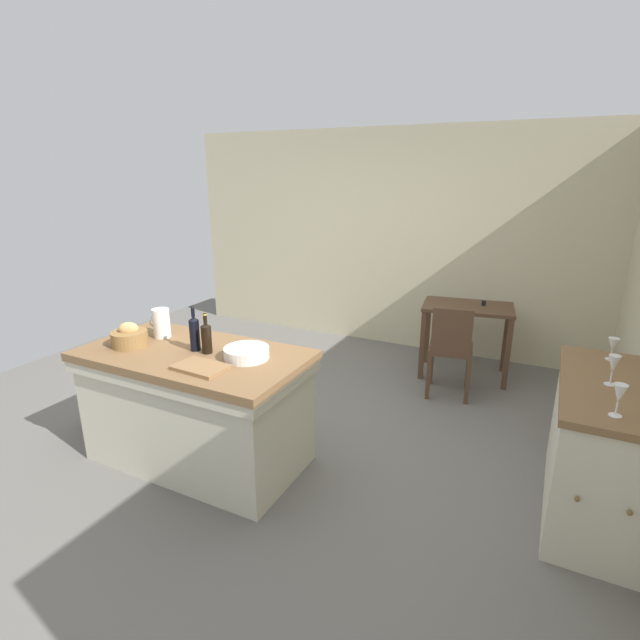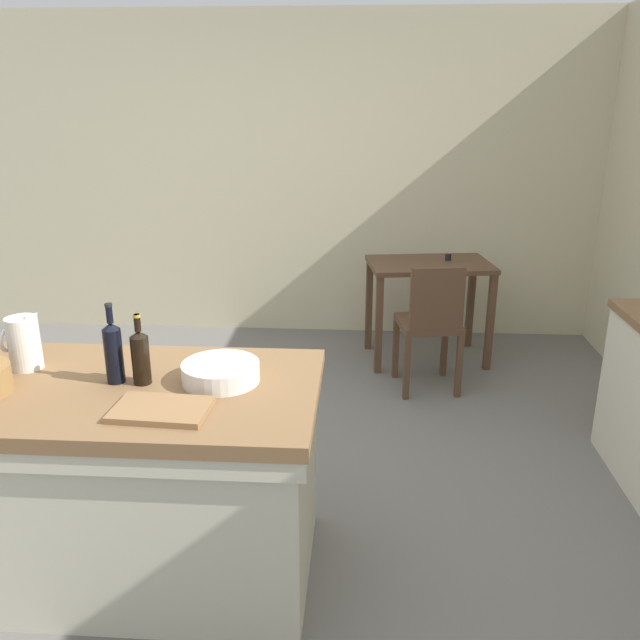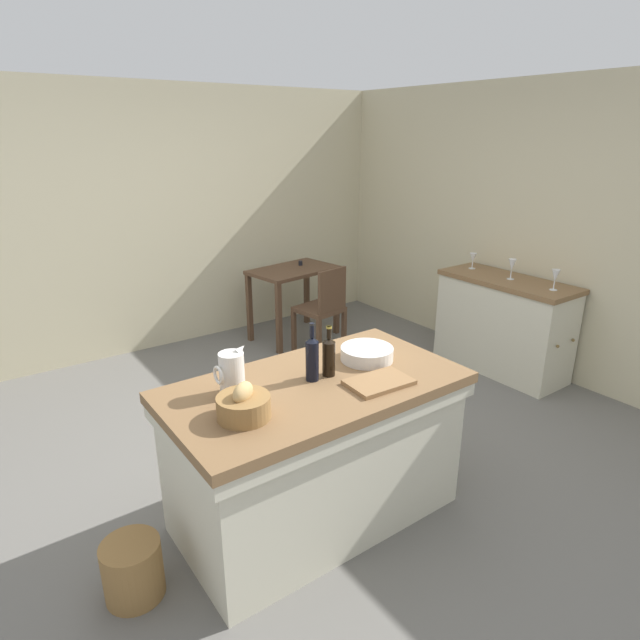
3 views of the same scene
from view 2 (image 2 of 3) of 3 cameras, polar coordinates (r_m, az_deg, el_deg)
name	(u,v)px [view 2 (image 2 of 3)]	position (r m, az deg, el deg)	size (l,w,h in m)	color
ground_plane	(236,493)	(3.54, -7.30, -14.78)	(6.76, 6.76, 0.00)	#66635E
wall_back	(288,179)	(5.55, -2.79, 12.18)	(5.32, 0.12, 2.60)	beige
island_table	(123,473)	(2.91, -16.79, -12.66)	(1.63, 0.88, 0.87)	brown
writing_desk	(429,279)	(5.01, 9.49, 3.55)	(0.97, 0.68, 0.83)	#513826
wooden_chair	(431,323)	(4.49, 9.63, -0.23)	(0.46, 0.46, 0.91)	#513826
pitcher	(24,342)	(2.98, -24.43, -1.79)	(0.17, 0.13, 0.27)	silver
wash_bowl	(221,372)	(2.65, -8.66, -4.53)	(0.31, 0.31, 0.08)	silver
cutting_board	(161,410)	(2.45, -13.68, -7.61)	(0.34, 0.23, 0.02)	olive
wine_bottle_dark	(140,356)	(2.67, -15.39, -3.02)	(0.07, 0.07, 0.29)	black
wine_bottle_amber	(113,351)	(2.71, -17.58, -2.58)	(0.07, 0.07, 0.33)	black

